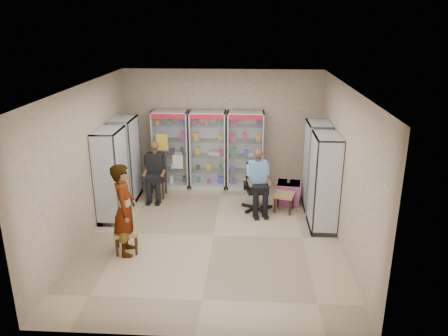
# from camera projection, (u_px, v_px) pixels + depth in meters

# --- Properties ---
(floor) EXTENTS (6.00, 6.00, 0.00)m
(floor) POSITION_uv_depth(u_px,v_px,m) (213.00, 235.00, 8.85)
(floor) COLOR tan
(floor) RESTS_ON ground
(room_shell) EXTENTS (5.02, 6.02, 3.01)m
(room_shell) POSITION_uv_depth(u_px,v_px,m) (212.00, 142.00, 8.22)
(room_shell) COLOR #C4AA91
(room_shell) RESTS_ON ground
(cabinet_back_left) EXTENTS (0.90, 0.50, 2.00)m
(cabinet_back_left) POSITION_uv_depth(u_px,v_px,m) (171.00, 149.00, 11.18)
(cabinet_back_left) COLOR #ACADB3
(cabinet_back_left) RESTS_ON floor
(cabinet_back_mid) EXTENTS (0.90, 0.50, 2.00)m
(cabinet_back_mid) POSITION_uv_depth(u_px,v_px,m) (208.00, 150.00, 11.13)
(cabinet_back_mid) COLOR silver
(cabinet_back_mid) RESTS_ON floor
(cabinet_back_right) EXTENTS (0.90, 0.50, 2.00)m
(cabinet_back_right) POSITION_uv_depth(u_px,v_px,m) (245.00, 151.00, 11.08)
(cabinet_back_right) COLOR #B9BCC1
(cabinet_back_right) RESTS_ON floor
(cabinet_right_far) EXTENTS (0.90, 0.50, 2.00)m
(cabinet_right_far) POSITION_uv_depth(u_px,v_px,m) (316.00, 166.00, 9.92)
(cabinet_right_far) COLOR #B4B6BC
(cabinet_right_far) RESTS_ON floor
(cabinet_right_near) EXTENTS (0.90, 0.50, 2.00)m
(cabinet_right_near) POSITION_uv_depth(u_px,v_px,m) (324.00, 183.00, 8.88)
(cabinet_right_near) COLOR silver
(cabinet_right_near) RESTS_ON floor
(cabinet_left_far) EXTENTS (0.90, 0.50, 2.00)m
(cabinet_left_far) POSITION_uv_depth(u_px,v_px,m) (126.00, 160.00, 10.35)
(cabinet_left_far) COLOR silver
(cabinet_left_far) RESTS_ON floor
(cabinet_left_near) EXTENTS (0.90, 0.50, 2.00)m
(cabinet_left_near) POSITION_uv_depth(u_px,v_px,m) (112.00, 175.00, 9.31)
(cabinet_left_near) COLOR #ABAEB2
(cabinet_left_near) RESTS_ON floor
(wooden_chair) EXTENTS (0.42, 0.42, 0.94)m
(wooden_chair) POSITION_uv_depth(u_px,v_px,m) (157.00, 178.00, 10.68)
(wooden_chair) COLOR black
(wooden_chair) RESTS_ON floor
(seated_customer) EXTENTS (0.44, 0.60, 1.34)m
(seated_customer) POSITION_uv_depth(u_px,v_px,m) (156.00, 171.00, 10.56)
(seated_customer) COLOR black
(seated_customer) RESTS_ON floor
(office_chair) EXTENTS (0.70, 0.70, 1.08)m
(office_chair) POSITION_uv_depth(u_px,v_px,m) (257.00, 187.00, 9.91)
(office_chair) COLOR black
(office_chair) RESTS_ON floor
(seated_shopkeeper) EXTENTS (0.57, 0.71, 1.37)m
(seated_shopkeeper) POSITION_uv_depth(u_px,v_px,m) (257.00, 182.00, 9.81)
(seated_shopkeeper) COLOR #769BEA
(seated_shopkeeper) RESTS_ON floor
(pink_trunk) EXTENTS (0.58, 0.57, 0.51)m
(pink_trunk) POSITION_uv_depth(u_px,v_px,m) (288.00, 193.00, 10.37)
(pink_trunk) COLOR #BD4B8C
(pink_trunk) RESTS_ON floor
(tea_glass) EXTENTS (0.07, 0.07, 0.10)m
(tea_glass) POSITION_uv_depth(u_px,v_px,m) (289.00, 180.00, 10.28)
(tea_glass) COLOR #552407
(tea_glass) RESTS_ON pink_trunk
(woven_stool_a) EXTENTS (0.53, 0.53, 0.43)m
(woven_stool_a) POSITION_uv_depth(u_px,v_px,m) (284.00, 202.00, 9.91)
(woven_stool_a) COLOR #AF7C49
(woven_stool_a) RESTS_ON floor
(woven_stool_b) EXTENTS (0.53, 0.53, 0.44)m
(woven_stool_b) POSITION_uv_depth(u_px,v_px,m) (127.00, 240.00, 8.20)
(woven_stool_b) COLOR #B2744B
(woven_stool_b) RESTS_ON floor
(standing_man) EXTENTS (0.52, 0.70, 1.75)m
(standing_man) POSITION_uv_depth(u_px,v_px,m) (125.00, 210.00, 7.93)
(standing_man) COLOR #969699
(standing_man) RESTS_ON floor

